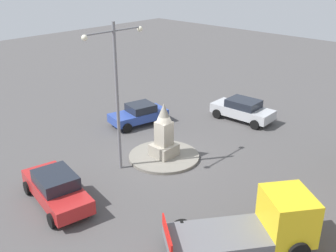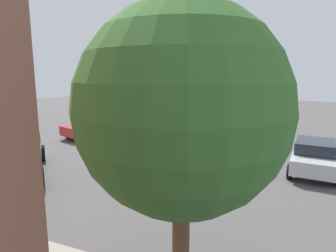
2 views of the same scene
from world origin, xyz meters
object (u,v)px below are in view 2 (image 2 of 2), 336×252
Objects in this scene: streetlamp at (143,71)px; tree_near_wall at (182,110)px; car_red_passing at (94,126)px; monument at (169,126)px; car_blue_near_island at (233,129)px; car_silver_parked_right at (314,156)px; truck_yellow_parked_left at (13,158)px.

streetlamp is 1.34× the size of tree_near_wall.
car_red_passing is 0.82× the size of tree_near_wall.
car_blue_near_island is at bearing 62.70° from monument.
car_silver_parked_right is 0.77× the size of truck_yellow_parked_left.
tree_near_wall reaches higher than truck_yellow_parked_left.
truck_yellow_parked_left is 9.62m from tree_near_wall.
truck_yellow_parked_left reaches higher than car_red_passing.
car_silver_parked_right is at bearing -4.81° from streetlamp.
car_blue_near_island is 13.54m from truck_yellow_parked_left.
monument is 11.93m from tree_near_wall.
car_blue_near_island is (-5.39, 4.64, -0.06)m from car_silver_parked_right.
tree_near_wall reaches higher than car_red_passing.
truck_yellow_parked_left is 0.98× the size of tree_near_wall.
car_blue_near_island is at bearing 38.07° from streetlamp.
car_red_passing is 9.07m from truck_yellow_parked_left.
car_silver_parked_right is (7.79, 0.01, -0.68)m from monument.
monument is 7.82m from car_silver_parked_right.
car_blue_near_island is (8.96, 4.23, -0.07)m from car_red_passing.
car_blue_near_island is at bearing 25.27° from car_red_passing.
streetlamp is (-2.42, 0.87, 3.21)m from monument.
car_blue_near_island is at bearing 104.44° from tree_near_wall.
car_silver_parked_right reaches higher than car_blue_near_island.
tree_near_wall reaches higher than monument.
streetlamp reaches higher than truck_yellow_parked_left.
monument is at bearing -3.70° from car_red_passing.
car_silver_parked_right is at bearing 80.67° from tree_near_wall.
streetlamp is 13.83m from tree_near_wall.
car_blue_near_island is 0.73× the size of truck_yellow_parked_left.
car_red_passing is 16.68m from tree_near_wall.
streetlamp is 1.63× the size of car_red_passing.
car_silver_parked_right is 1.06× the size of car_blue_near_island.
monument is 6.60m from car_red_passing.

